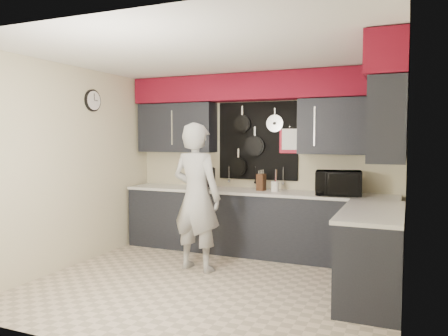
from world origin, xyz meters
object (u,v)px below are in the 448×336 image
at_px(person, 196,197).
at_px(utensil_crock, 275,186).
at_px(microwave, 338,183).
at_px(coffee_maker, 208,178).
at_px(knife_block, 261,182).

bearing_deg(person, utensil_crock, -117.45).
height_order(microwave, coffee_maker, microwave).
distance_m(microwave, person, 1.87).
bearing_deg(coffee_maker, utensil_crock, -12.25).
height_order(knife_block, utensil_crock, knife_block).
relative_size(coffee_maker, person, 0.17).
distance_m(coffee_maker, person, 1.04).
bearing_deg(coffee_maker, microwave, -14.72).
xyz_separation_m(knife_block, person, (-0.52, -1.03, -0.11)).
bearing_deg(person, microwave, -141.18).
xyz_separation_m(utensil_crock, person, (-0.73, -1.01, -0.06)).
bearing_deg(coffee_maker, knife_block, -10.46).
distance_m(utensil_crock, person, 1.24).
relative_size(microwave, coffee_maker, 1.87).
bearing_deg(microwave, knife_block, 167.50).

